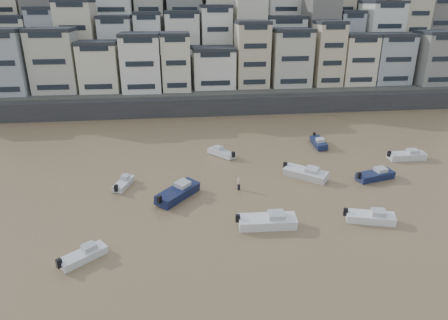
{
  "coord_description": "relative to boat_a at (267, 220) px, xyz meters",
  "views": [
    {
      "loc": [
        3.12,
        -13.44,
        21.51
      ],
      "look_at": [
        8.42,
        30.0,
        4.0
      ],
      "focal_mm": 32.0,
      "sensor_mm": 36.0,
      "label": 1
    }
  ],
  "objects": [
    {
      "name": "harbor_wall",
      "position": [
        -1.76,
        44.01,
        0.88
      ],
      "size": [
        140.0,
        3.0,
        3.5
      ],
      "primitive_type": "cube",
      "color": "#38383A",
      "rests_on": "ground"
    },
    {
      "name": "hillside",
      "position": [
        2.98,
        83.85,
        12.13
      ],
      "size": [
        141.04,
        66.0,
        50.0
      ],
      "color": "#4C4C47",
      "rests_on": "ground"
    },
    {
      "name": "boat_a",
      "position": [
        0.0,
        0.0,
        0.0
      ],
      "size": [
        6.5,
        2.4,
        1.75
      ],
      "primitive_type": null,
      "rotation": [
        0.0,
        0.0,
        -0.05
      ],
      "color": "silver",
      "rests_on": "ground"
    },
    {
      "name": "boat_b",
      "position": [
        10.89,
        -0.25,
        -0.14
      ],
      "size": [
        5.64,
        3.21,
        1.46
      ],
      "primitive_type": null,
      "rotation": [
        0.0,
        0.0,
        -0.29
      ],
      "color": "white",
      "rests_on": "ground"
    },
    {
      "name": "boat_c",
      "position": [
        -8.93,
        7.63,
        0.04
      ],
      "size": [
        5.98,
        6.6,
        1.84
      ],
      "primitive_type": null,
      "rotation": [
        0.0,
        0.0,
        0.88
      ],
      "color": "#141C40",
      "rests_on": "ground"
    },
    {
      "name": "boat_d",
      "position": [
        16.45,
        9.85,
        -0.1
      ],
      "size": [
        5.95,
        3.26,
        1.54
      ],
      "primitive_type": null,
      "rotation": [
        0.0,
        0.0,
        0.26
      ],
      "color": "#151D44",
      "rests_on": "ground"
    },
    {
      "name": "boat_e",
      "position": [
        7.6,
        11.25,
        -0.03
      ],
      "size": [
        6.01,
        5.64,
        1.7
      ],
      "primitive_type": null,
      "rotation": [
        0.0,
        0.0,
        -0.72
      ],
      "color": "silver",
      "rests_on": "ground"
    },
    {
      "name": "boat_f",
      "position": [
        -15.57,
        11.6,
        -0.28
      ],
      "size": [
        2.71,
        4.62,
        1.2
      ],
      "primitive_type": null,
      "rotation": [
        0.0,
        0.0,
        1.26
      ],
      "color": "silver",
      "rests_on": "ground"
    },
    {
      "name": "boat_g",
      "position": [
        24.27,
        15.92,
        -0.08
      ],
      "size": [
        5.88,
        1.99,
        1.6
      ],
      "primitive_type": null,
      "rotation": [
        0.0,
        0.0,
        -0.01
      ],
      "color": "silver",
      "rests_on": "ground"
    },
    {
      "name": "boat_h",
      "position": [
        -2.3,
        20.62,
        -0.19
      ],
      "size": [
        4.45,
        4.89,
        1.36
      ],
      "primitive_type": null,
      "rotation": [
        0.0,
        0.0,
        2.26
      ],
      "color": "silver",
      "rests_on": "ground"
    },
    {
      "name": "boat_i",
      "position": [
        13.51,
        23.09,
        -0.13
      ],
      "size": [
        2.09,
        5.56,
        1.49
      ],
      "primitive_type": null,
      "rotation": [
        0.0,
        0.0,
        -1.63
      ],
      "color": "#161F45",
      "rests_on": "ground"
    },
    {
      "name": "boat_j",
      "position": [
        -17.46,
        -3.45,
        -0.25
      ],
      "size": [
        4.48,
        4.09,
        1.25
      ],
      "primitive_type": null,
      "rotation": [
        0.0,
        0.0,
        0.7
      ],
      "color": "silver",
      "rests_on": "ground"
    },
    {
      "name": "person_pink",
      "position": [
        -1.52,
        8.98,
        -0.0
      ],
      "size": [
        0.44,
        0.44,
        1.74
      ],
      "primitive_type": null,
      "color": "#DBA99A",
      "rests_on": "ground"
    }
  ]
}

